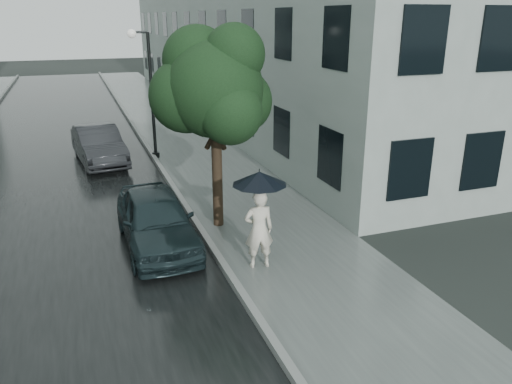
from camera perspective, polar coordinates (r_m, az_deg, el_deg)
name	(u,v)px	position (r m, az deg, el deg)	size (l,w,h in m)	color
ground	(312,279)	(10.46, 6.39, -9.90)	(120.00, 120.00, 0.00)	black
sidewalk	(191,145)	(21.22, -7.46, 5.38)	(3.50, 60.00, 0.01)	slate
kerb_near	(147,147)	(20.89, -12.36, 5.08)	(0.15, 60.00, 0.15)	slate
asphalt_road	(55,156)	(20.77, -21.94, 3.81)	(6.85, 60.00, 0.00)	black
building_near	(249,28)	(29.26, -0.86, 18.28)	(7.02, 36.00, 9.00)	#94A19B
pedestrian	(259,229)	(10.52, 0.33, -4.30)	(0.63, 0.41, 1.72)	beige
umbrella	(259,178)	(10.12, 0.39, 1.59)	(1.40, 1.40, 1.25)	black
street_tree	(214,88)	(12.15, -4.84, 11.80)	(3.04, 2.76, 4.99)	#332619
lamp_post	(147,86)	(18.95, -12.38, 11.72)	(0.85, 0.32, 4.69)	black
car_near	(156,219)	(11.79, -11.33, -3.06)	(1.57, 3.89, 1.33)	#19282B
car_far	(99,145)	(19.12, -17.54, 5.15)	(1.42, 4.06, 1.34)	#222427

